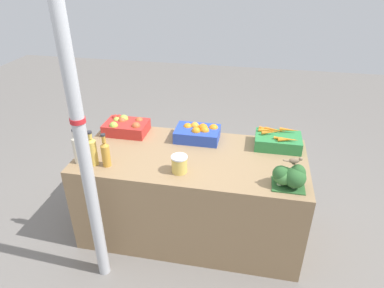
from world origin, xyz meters
name	(u,v)px	position (x,y,z in m)	size (l,w,h in m)	color
ground_plane	(192,227)	(0.00, 0.00, 0.00)	(10.00, 10.00, 0.00)	slate
market_table	(192,193)	(0.00, 0.00, 0.38)	(1.78, 0.85, 0.75)	#937551
support_pole	(81,137)	(-0.57, -0.60, 1.17)	(0.09, 0.09, 2.34)	#B7BABF
apple_crate	(126,126)	(-0.64, 0.27, 0.81)	(0.37, 0.25, 0.14)	red
orange_crate	(198,133)	(0.00, 0.27, 0.81)	(0.37, 0.25, 0.14)	#2847B7
carrot_crate	(278,141)	(0.66, 0.27, 0.81)	(0.37, 0.25, 0.14)	#2D8442
broccoli_pile	(290,176)	(0.72, -0.28, 0.84)	(0.23, 0.18, 0.17)	#2D602D
juice_bottle_cloudy	(77,149)	(-0.82, -0.27, 0.87)	(0.06, 0.06, 0.28)	beige
juice_bottle_golden	(92,151)	(-0.70, -0.27, 0.87)	(0.07, 0.07, 0.27)	gold
juice_bottle_amber	(106,153)	(-0.59, -0.27, 0.86)	(0.06, 0.06, 0.26)	gold
pickle_jar	(179,164)	(-0.04, -0.24, 0.82)	(0.12, 0.12, 0.13)	#DBBC56
sparrow_bird	(295,160)	(0.74, -0.26, 0.95)	(0.13, 0.06, 0.05)	#4C3D2D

